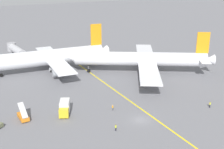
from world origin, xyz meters
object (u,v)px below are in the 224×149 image
Objects in this scene: gse_catering_truck_tall at (65,108)px; airliner_being_pushed at (142,59)px; jet_bridge at (15,49)px; ground_crew_marshaller_foreground at (210,104)px; ground_crew_wing_walker_right at (113,108)px; gse_stair_truck_yellow at (23,116)px; airliner_at_gate_left at (49,58)px; pushback_tug at (57,69)px; ground_crew_ramp_agent_by_cones at (116,128)px.

airliner_being_pushed is at bearing 26.13° from gse_catering_truck_tall.
jet_bridge is (-36.20, 41.52, -1.03)m from airliner_being_pushed.
ground_crew_marshaller_foreground reaches higher than ground_crew_wing_walker_right.
jet_bridge is at bearing 115.75° from ground_crew_marshaller_foreground.
airliner_being_pushed reaches higher than gse_stair_truck_yellow.
ground_crew_wing_walker_right is at bearing -79.40° from jet_bridge.
pushback_tug is (2.03, -2.39, -3.92)m from airliner_at_gate_left.
jet_bridge reaches higher than ground_crew_ramp_agent_by_cones.
ground_crew_marshaller_foreground is (36.12, -15.48, -0.86)m from gse_catering_truck_tall.
airliner_at_gate_left is 28.52× the size of ground_crew_ramp_agent_by_cones.
pushback_tug is 48.62m from ground_crew_ramp_agent_by_cones.
airliner_at_gate_left is at bearing 118.42° from ground_crew_marshaller_foreground.
jet_bridge is at bearing 111.44° from pushback_tug.
ground_crew_wing_walker_right is at bearing 155.06° from ground_crew_marshaller_foreground.
airliner_being_pushed is 33.56m from ground_crew_marshaller_foreground.
ground_crew_marshaller_foreground is at bearing -23.20° from gse_catering_truck_tall.
gse_stair_truck_yellow reaches higher than gse_catering_truck_tall.
pushback_tug is 38.11m from gse_stair_truck_yellow.
ground_crew_wing_walker_right is at bearing 64.71° from ground_crew_ramp_agent_by_cones.
ground_crew_marshaller_foreground is (26.36, -50.08, -0.33)m from pushback_tug.
gse_stair_truck_yellow is at bearing 163.95° from ground_crew_wing_walker_right.
pushback_tug is at bearing 93.22° from ground_crew_wing_walker_right.
gse_stair_truck_yellow is 2.73× the size of ground_crew_marshaller_foreground.
jet_bridge is at bearing 89.95° from gse_catering_truck_tall.
ground_crew_wing_walker_right is (-24.31, -22.02, -4.51)m from airliner_being_pushed.
ground_crew_ramp_agent_by_cones is at bearing -115.29° from ground_crew_wing_walker_right.
gse_stair_truck_yellow is 49.54m from ground_crew_marshaller_foreground.
ground_crew_marshaller_foreground is 1.02× the size of ground_crew_wing_walker_right.
airliner_at_gate_left reaches higher than gse_stair_truck_yellow.
gse_stair_truck_yellow is 58.18m from jet_bridge.
pushback_tug is at bearing -49.64° from airliner_at_gate_left.
airliner_at_gate_left is 39.41m from gse_stair_truck_yellow.
gse_catering_truck_tall is 3.74× the size of ground_crew_wing_walker_right.
gse_stair_truck_yellow is at bearing -117.19° from airliner_at_gate_left.
ground_crew_ramp_agent_by_cones is at bearing 176.97° from ground_crew_marshaller_foreground.
airliner_at_gate_left is at bearing 130.36° from pushback_tug.
jet_bridge is (-9.70, 24.71, 3.12)m from pushback_tug.
gse_stair_truck_yellow is at bearing -100.15° from jet_bridge.
ground_crew_ramp_agent_by_cones is 1.00× the size of ground_crew_wing_walker_right.
ground_crew_ramp_agent_by_cones is at bearing -92.83° from pushback_tug.
ground_crew_wing_walker_right is 64.74m from jet_bridge.
gse_stair_truck_yellow is (-10.19, 2.13, -0.73)m from gse_catering_truck_tall.
jet_bridge is (-36.07, 74.79, 3.45)m from ground_crew_marshaller_foreground.
ground_crew_ramp_agent_by_cones is at bearing -62.23° from gse_catering_truck_tall.
gse_stair_truck_yellow is 23.03m from ground_crew_wing_walker_right.
ground_crew_wing_walker_right is (4.22, -41.23, -4.28)m from airliner_at_gate_left.
jet_bridge is at bearing 108.97° from airliner_at_gate_left.
jet_bridge reaches higher than gse_catering_truck_tall.
jet_bridge reaches higher than pushback_tug.
gse_stair_truck_yellow reaches higher than ground_crew_wing_walker_right.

